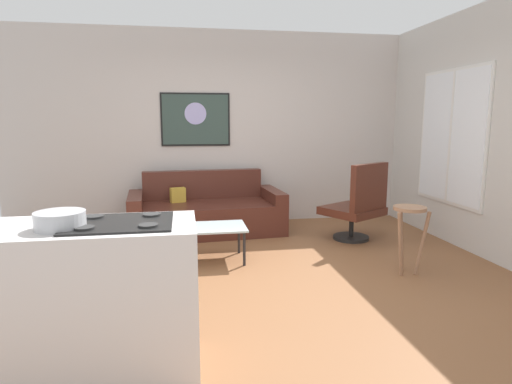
# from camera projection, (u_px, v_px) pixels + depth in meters

# --- Properties ---
(ground) EXTENTS (6.40, 6.40, 0.04)m
(ground) POSITION_uv_depth(u_px,v_px,m) (257.00, 280.00, 4.22)
(ground) COLOR brown
(back_wall) EXTENTS (6.40, 0.05, 2.80)m
(back_wall) POSITION_uv_depth(u_px,v_px,m) (229.00, 129.00, 6.35)
(back_wall) COLOR beige
(back_wall) RESTS_ON ground
(right_wall) EXTENTS (0.05, 6.40, 2.80)m
(right_wall) POSITION_uv_depth(u_px,v_px,m) (488.00, 132.00, 4.71)
(right_wall) COLOR beige
(right_wall) RESTS_ON ground
(couch) EXTENTS (2.10, 1.09, 0.82)m
(couch) POSITION_uv_depth(u_px,v_px,m) (206.00, 213.00, 5.90)
(couch) COLOR #4E241B
(couch) RESTS_ON ground
(coffee_table) EXTENTS (0.88, 0.53, 0.39)m
(coffee_table) POSITION_uv_depth(u_px,v_px,m) (205.00, 230.00, 4.67)
(coffee_table) COLOR silver
(coffee_table) RESTS_ON ground
(armchair) EXTENTS (0.88, 0.88, 1.00)m
(armchair) POSITION_uv_depth(u_px,v_px,m) (358.00, 205.00, 5.45)
(armchair) COLOR black
(armchair) RESTS_ON ground
(bar_stool) EXTENTS (0.36, 0.36, 0.69)m
(bar_stool) POSITION_uv_depth(u_px,v_px,m) (409.00, 223.00, 4.25)
(bar_stool) COLOR #9E7153
(bar_stool) RESTS_ON ground
(kitchen_counter) EXTENTS (1.36, 0.62, 0.95)m
(kitchen_counter) POSITION_uv_depth(u_px,v_px,m) (82.00, 301.00, 2.55)
(kitchen_counter) COLOR white
(kitchen_counter) RESTS_ON ground
(mixing_bowl) EXTENTS (0.27, 0.27, 0.10)m
(mixing_bowl) POSITION_uv_depth(u_px,v_px,m) (60.00, 221.00, 2.39)
(mixing_bowl) COLOR silver
(mixing_bowl) RESTS_ON kitchen_counter
(wall_painting) EXTENTS (0.99, 0.03, 0.76)m
(wall_painting) POSITION_uv_depth(u_px,v_px,m) (196.00, 119.00, 6.20)
(wall_painting) COLOR black
(window) EXTENTS (0.03, 1.33, 1.66)m
(window) POSITION_uv_depth(u_px,v_px,m) (451.00, 137.00, 5.30)
(window) COLOR silver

